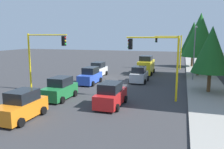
% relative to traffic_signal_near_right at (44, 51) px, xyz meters
% --- Properties ---
extents(ground_plane, '(120.00, 120.00, 0.00)m').
position_rel_traffic_signal_near_right_xyz_m(ground_plane, '(-6.00, 5.73, -4.17)').
color(ground_plane, '#353538').
extents(sidewalk_kerb, '(80.00, 4.00, 0.15)m').
position_rel_traffic_signal_near_right_xyz_m(sidewalk_kerb, '(-11.00, 16.23, -4.09)').
color(sidewalk_kerb, gray).
rests_on(sidewalk_kerb, ground).
extents(lane_arrow_near, '(2.40, 1.10, 1.10)m').
position_rel_traffic_signal_near_right_xyz_m(lane_arrow_near, '(5.51, 2.73, -4.16)').
color(lane_arrow_near, silver).
rests_on(lane_arrow_near, ground).
extents(traffic_signal_near_right, '(0.36, 4.59, 5.91)m').
position_rel_traffic_signal_near_right_xyz_m(traffic_signal_near_right, '(0.00, 0.00, 0.00)').
color(traffic_signal_near_right, yellow).
rests_on(traffic_signal_near_right, ground).
extents(traffic_signal_near_left, '(0.36, 4.59, 5.68)m').
position_rel_traffic_signal_near_right_xyz_m(traffic_signal_near_left, '(0.00, 11.43, -0.15)').
color(traffic_signal_near_left, yellow).
rests_on(traffic_signal_near_left, ground).
extents(traffic_signal_far_left, '(0.36, 4.59, 5.77)m').
position_rel_traffic_signal_near_right_xyz_m(traffic_signal_far_left, '(-20.00, 11.44, -0.09)').
color(traffic_signal_far_left, yellow).
rests_on(traffic_signal_far_left, ground).
extents(street_lamp_curbside, '(2.15, 0.28, 7.00)m').
position_rel_traffic_signal_near_right_xyz_m(street_lamp_curbside, '(-9.61, 14.93, 0.18)').
color(street_lamp_curbside, slate).
rests_on(street_lamp_curbside, ground).
extents(tree_roadside_near, '(3.64, 3.64, 6.63)m').
position_rel_traffic_signal_near_right_xyz_m(tree_roadside_near, '(-4.00, 16.23, 0.17)').
color(tree_roadside_near, brown).
rests_on(tree_roadside_near, ground).
extents(tree_roadside_mid, '(4.80, 4.80, 8.81)m').
position_rel_traffic_signal_near_right_xyz_m(tree_roadside_mid, '(-14.00, 15.73, 1.62)').
color(tree_roadside_mid, brown).
rests_on(tree_roadside_mid, ground).
extents(tree_roadside_far, '(4.47, 4.47, 8.17)m').
position_rel_traffic_signal_near_right_xyz_m(tree_roadside_far, '(-24.00, 15.23, 1.20)').
color(tree_roadside_far, brown).
rests_on(tree_roadside_far, ground).
extents(delivery_van_yellow, '(4.80, 2.22, 2.77)m').
position_rel_traffic_signal_near_right_xyz_m(delivery_van_yellow, '(-13.66, 8.41, -2.89)').
color(delivery_van_yellow, yellow).
rests_on(delivery_van_yellow, ground).
extents(car_green, '(3.82, 2.07, 1.98)m').
position_rel_traffic_signal_near_right_xyz_m(car_green, '(2.34, 3.14, -3.27)').
color(car_green, '#1E7238').
rests_on(car_green, ground).
extents(car_red, '(4.01, 2.02, 1.98)m').
position_rel_traffic_signal_near_right_xyz_m(car_red, '(2.99, 8.20, -3.27)').
color(car_red, red).
rests_on(car_red, ground).
extents(car_blue, '(4.01, 1.96, 1.98)m').
position_rel_traffic_signal_near_right_xyz_m(car_blue, '(-4.61, 3.15, -3.27)').
color(car_blue, blue).
rests_on(car_blue, ground).
extents(car_silver, '(3.62, 2.03, 1.98)m').
position_rel_traffic_signal_near_right_xyz_m(car_silver, '(-7.26, 8.57, -3.27)').
color(car_silver, '#B2B5BA').
rests_on(car_silver, ground).
extents(car_white, '(3.87, 1.99, 1.98)m').
position_rel_traffic_signal_near_right_xyz_m(car_white, '(-9.76, 2.14, -3.27)').
color(car_white, white).
rests_on(car_white, ground).
extents(car_orange, '(3.85, 2.04, 1.98)m').
position_rel_traffic_signal_near_right_xyz_m(car_orange, '(7.58, 3.25, -3.27)').
color(car_orange, orange).
rests_on(car_orange, ground).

